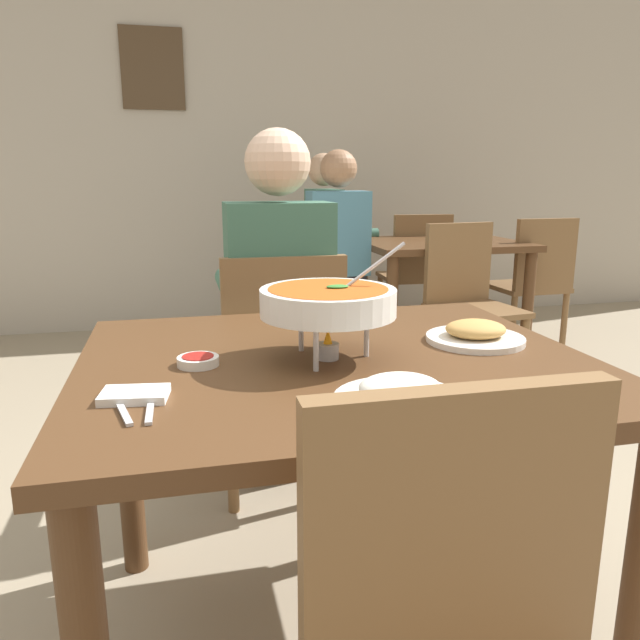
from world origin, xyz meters
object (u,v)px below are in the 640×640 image
chair_diner_main (280,362)px  dining_table_main (335,402)px  appetizer_plate (475,334)px  chair_bg_corner (417,269)px  dining_table_far (440,262)px  chair_bg_left (338,282)px  chair_bg_right (467,294)px  chair_bg_window (534,278)px  sauce_dish (198,361)px  chair_bg_middle (327,269)px  patron_bg_middle (329,236)px  rice_plate (400,395)px  patron_bg_left (336,245)px  curry_bowl (328,303)px  diner_main (278,295)px

chair_diner_main → dining_table_main: bearing=-90.0°
appetizer_plate → chair_bg_corner: size_ratio=0.27×
dining_table_far → chair_bg_left: (-0.66, 0.05, -0.11)m
chair_bg_left → chair_bg_right: 0.83m
dining_table_far → chair_bg_window: 0.64m
chair_bg_corner → chair_bg_window: (0.59, -0.56, 0.00)m
dining_table_main → sauce_dish: bearing=-179.3°
sauce_dish → chair_bg_corner: bearing=59.4°
dining_table_far → chair_bg_middle: (-0.60, 0.59, -0.11)m
chair_bg_middle → patron_bg_middle: (0.01, -0.03, 0.24)m
dining_table_main → chair_bg_window: 2.92m
chair_bg_middle → chair_bg_corner: same height
rice_plate → chair_bg_corner: 3.35m
chair_bg_left → chair_bg_right: (0.60, -0.57, 0.00)m
chair_bg_left → chair_bg_window: (1.28, -0.15, 0.00)m
dining_table_main → appetizer_plate: 0.39m
chair_bg_left → patron_bg_left: 0.24m
chair_diner_main → rice_plate: 1.12m
sauce_dish → chair_bg_middle: bearing=70.9°
curry_bowl → chair_bg_window: 2.97m
sauce_dish → dining_table_far: size_ratio=0.09×
dining_table_main → patron_bg_left: patron_bg_left is taller
dining_table_main → chair_bg_right: size_ratio=1.26×
chair_diner_main → chair_bg_window: 2.39m
dining_table_far → patron_bg_middle: bearing=136.8°
chair_diner_main → dining_table_far: 2.01m
chair_diner_main → sauce_dish: (-0.31, -0.77, 0.26)m
chair_bg_window → patron_bg_left: (-1.30, 0.11, 0.24)m
curry_bowl → chair_bg_middle: (0.71, 2.90, -0.37)m
chair_bg_right → appetizer_plate: bearing=-116.4°
appetizer_plate → patron_bg_left: bearing=83.9°
chair_bg_right → patron_bg_left: bearing=139.8°
diner_main → chair_bg_middle: diner_main is taller
chair_diner_main → chair_bg_left: 1.70m
sauce_dish → patron_bg_middle: 3.03m
chair_bg_corner → rice_plate: bearing=-112.8°
chair_diner_main → appetizer_plate: bearing=-63.3°
diner_main → sauce_dish: 0.86m
chair_bg_window → patron_bg_middle: size_ratio=0.69×
appetizer_plate → chair_bg_middle: size_ratio=0.27×
chair_diner_main → chair_bg_right: same height
patron_bg_middle → rice_plate: bearing=-101.9°
chair_bg_right → dining_table_far: bearing=83.6°
dining_table_far → appetizer_plate: bearing=-112.3°
chair_bg_left → patron_bg_left: patron_bg_left is taller
chair_diner_main → curry_bowl: 0.87m
rice_plate → chair_bg_middle: (0.66, 3.21, -0.27)m
patron_bg_left → patron_bg_middle: 0.55m
patron_bg_left → dining_table_far: bearing=-1.0°
diner_main → chair_bg_corner: bearing=55.8°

